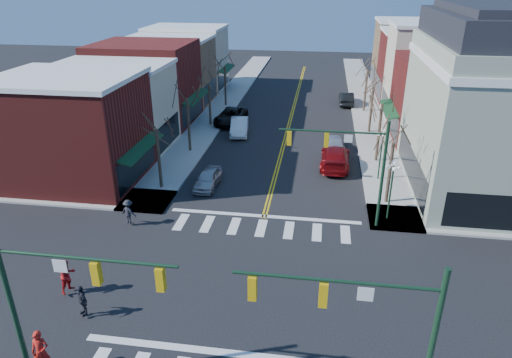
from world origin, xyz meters
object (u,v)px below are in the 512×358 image
at_px(pedestrian_dark_b, 129,212).
at_px(car_left_mid, 239,127).
at_px(lamppost_corner, 392,180).
at_px(car_right_mid, 334,142).
at_px(car_left_far, 231,116).
at_px(car_right_far, 346,98).
at_px(pedestrian_red_a, 41,351).
at_px(lamppost_midblock, 382,145).
at_px(car_right_near, 335,157).
at_px(pedestrian_dark_a, 82,300).
at_px(victorian_corner, 509,105).
at_px(car_left_near, 208,179).
at_px(pedestrian_red_b, 68,276).

bearing_deg(pedestrian_dark_b, car_left_mid, -82.77).
bearing_deg(lamppost_corner, car_right_mid, 104.58).
height_order(car_left_far, pedestrian_dark_b, pedestrian_dark_b).
height_order(car_right_far, pedestrian_red_a, pedestrian_red_a).
xyz_separation_m(lamppost_midblock, pedestrian_dark_b, (-16.79, -9.66, -1.97)).
bearing_deg(lamppost_midblock, car_right_far, 94.49).
distance_m(car_right_near, pedestrian_dark_a, 23.95).
bearing_deg(pedestrian_red_a, victorian_corner, 31.25).
bearing_deg(pedestrian_red_a, car_right_far, 62.48).
height_order(car_left_mid, car_right_far, car_left_mid).
height_order(car_left_near, car_right_near, car_right_near).
relative_size(lamppost_corner, car_left_near, 1.09).
distance_m(lamppost_corner, car_left_mid, 20.86).
relative_size(car_right_near, pedestrian_red_b, 3.14).
height_order(pedestrian_red_b, pedestrian_dark_a, pedestrian_red_b).
relative_size(car_left_far, pedestrian_red_b, 3.06).
relative_size(car_left_far, pedestrian_red_a, 2.97).
distance_m(car_left_mid, pedestrian_dark_a, 28.09).
xyz_separation_m(lamppost_corner, pedestrian_dark_b, (-16.79, -3.16, -1.97)).
distance_m(pedestrian_dark_a, pedestrian_dark_b, 8.75).
relative_size(car_left_near, car_right_far, 0.83).
xyz_separation_m(car_right_mid, pedestrian_red_b, (-13.67, -23.34, 0.36)).
bearing_deg(lamppost_corner, car_left_far, 126.59).
bearing_deg(pedestrian_red_a, car_left_near, 72.35).
height_order(car_right_near, car_right_mid, car_right_near).
relative_size(victorian_corner, car_left_near, 3.59).
relative_size(car_left_mid, pedestrian_red_b, 2.58).
bearing_deg(lamppost_corner, car_left_mid, 128.79).
bearing_deg(car_right_mid, pedestrian_dark_a, 59.74).
height_order(car_left_far, pedestrian_red_a, pedestrian_red_a).
xyz_separation_m(car_left_near, car_right_mid, (9.75, 9.70, 0.05)).
xyz_separation_m(victorian_corner, car_left_mid, (-21.30, 10.17, -5.86)).
bearing_deg(car_left_near, pedestrian_red_b, -104.15).
distance_m(victorian_corner, pedestrian_red_a, 32.35).
distance_m(lamppost_corner, car_right_far, 29.54).
height_order(car_left_near, pedestrian_dark_b, pedestrian_dark_b).
xyz_separation_m(lamppost_corner, car_right_mid, (-3.40, 13.07, -2.24)).
bearing_deg(pedestrian_red_b, pedestrian_dark_a, -114.65).
bearing_deg(lamppost_midblock, victorian_corner, -3.45).
bearing_deg(car_right_near, car_left_near, 31.43).
bearing_deg(car_left_far, car_left_near, -78.87).
xyz_separation_m(car_right_near, pedestrian_red_a, (-12.10, -24.06, 0.26)).
xyz_separation_m(car_right_far, pedestrian_dark_a, (-13.70, -41.21, 0.18)).
xyz_separation_m(car_left_mid, car_right_mid, (9.60, -3.10, -0.07)).
relative_size(car_left_near, pedestrian_dark_a, 2.45).
height_order(lamppost_corner, car_left_mid, lamppost_corner).
distance_m(car_left_near, pedestrian_red_a, 18.72).
bearing_deg(car_right_mid, car_left_mid, -22.24).
bearing_deg(victorian_corner, pedestrian_red_a, -138.31).
bearing_deg(car_left_near, pedestrian_dark_a, -96.94).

